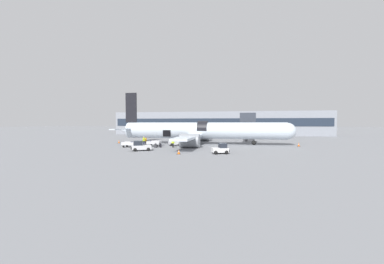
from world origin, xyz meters
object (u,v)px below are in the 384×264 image
at_px(baggage_cart_queued, 132,144).
at_px(ground_crew_loader_a, 144,141).
at_px(ground_crew_driver, 146,141).
at_px(baggage_tug_mid, 140,146).
at_px(baggage_tug_lead, 221,149).
at_px(airplane, 200,131).
at_px(baggage_tug_rear, 175,142).
at_px(baggage_cart_loading, 154,144).
at_px(suitcase_on_tarmac_spare, 161,146).
at_px(suitcase_on_tarmac_upright, 156,146).
at_px(ground_crew_loader_b, 173,143).

distance_m(baggage_cart_queued, ground_crew_loader_a, 3.83).
bearing_deg(ground_crew_driver, baggage_tug_mid, -72.61).
relative_size(baggage_tug_lead, ground_crew_loader_a, 1.53).
xyz_separation_m(airplane, baggage_tug_rear, (-4.39, -4.28, -2.15)).
xyz_separation_m(baggage_tug_mid, ground_crew_driver, (-3.02, 9.66, 0.14)).
bearing_deg(baggage_cart_loading, suitcase_on_tarmac_spare, -43.62).
height_order(ground_crew_driver, suitcase_on_tarmac_spare, ground_crew_driver).
xyz_separation_m(airplane, baggage_cart_queued, (-11.55, -9.12, -2.27)).
relative_size(baggage_tug_mid, ground_crew_loader_a, 1.93).
height_order(baggage_tug_mid, suitcase_on_tarmac_upright, baggage_tug_mid).
distance_m(baggage_tug_lead, baggage_cart_loading, 15.80).
relative_size(baggage_tug_rear, ground_crew_driver, 1.76).
xyz_separation_m(baggage_tug_lead, ground_crew_loader_a, (-16.17, 9.74, 0.29)).
xyz_separation_m(baggage_tug_mid, baggage_tug_rear, (3.26, 9.75, -0.08)).
xyz_separation_m(baggage_tug_lead, baggage_tug_rear, (-9.88, 10.87, -0.04)).
relative_size(baggage_tug_lead, suitcase_on_tarmac_upright, 3.57).
xyz_separation_m(ground_crew_loader_b, suitcase_on_tarmac_upright, (-2.98, -1.14, -0.52)).
bearing_deg(baggage_tug_lead, baggage_cart_loading, 148.04).
relative_size(baggage_tug_rear, baggage_cart_queued, 0.69).
xyz_separation_m(airplane, baggage_tug_mid, (-7.65, -14.03, -2.07)).
bearing_deg(ground_crew_loader_a, suitcase_on_tarmac_upright, -43.92).
bearing_deg(suitcase_on_tarmac_spare, ground_crew_loader_b, 13.34).
bearing_deg(suitcase_on_tarmac_upright, baggage_tug_lead, -26.05).
bearing_deg(ground_crew_loader_a, baggage_tug_rear, 10.19).
distance_m(baggage_tug_lead, ground_crew_driver, 19.43).
height_order(baggage_tug_lead, ground_crew_loader_a, ground_crew_loader_a).
distance_m(baggage_tug_mid, suitcase_on_tarmac_spare, 5.73).
distance_m(baggage_tug_lead, baggage_cart_queued, 18.08).
distance_m(baggage_tug_mid, ground_crew_driver, 10.12).
height_order(baggage_cart_queued, ground_crew_loader_a, ground_crew_loader_a).
xyz_separation_m(airplane, suitcase_on_tarmac_upright, (-6.82, -9.13, -2.44)).
relative_size(suitcase_on_tarmac_upright, suitcase_on_tarmac_spare, 0.97).
relative_size(airplane, baggage_cart_queued, 9.21).
bearing_deg(baggage_tug_lead, baggage_cart_queued, 160.51).
distance_m(ground_crew_loader_a, ground_crew_driver, 1.04).
bearing_deg(baggage_tug_rear, suitcase_on_tarmac_spare, -111.73).
bearing_deg(suitcase_on_tarmac_upright, ground_crew_loader_b, 20.86).
xyz_separation_m(ground_crew_loader_a, suitcase_on_tarmac_spare, (4.60, -3.12, -0.61)).
bearing_deg(airplane, baggage_tug_mid, -118.60).
height_order(baggage_tug_rear, suitcase_on_tarmac_upright, baggage_tug_rear).
relative_size(baggage_cart_loading, suitcase_on_tarmac_upright, 4.49).
relative_size(ground_crew_loader_a, ground_crew_loader_b, 1.12).
bearing_deg(baggage_tug_lead, ground_crew_loader_a, 148.95).
bearing_deg(baggage_cart_queued, suitcase_on_tarmac_upright, -0.14).
bearing_deg(baggage_cart_queued, ground_crew_loader_a, 76.85).
xyz_separation_m(baggage_tug_rear, baggage_cart_loading, (-3.52, -2.50, -0.12)).
distance_m(baggage_tug_mid, suitcase_on_tarmac_upright, 4.98).
relative_size(baggage_tug_lead, baggage_cart_loading, 0.80).
relative_size(baggage_cart_loading, ground_crew_loader_b, 2.14).
bearing_deg(airplane, baggage_cart_queued, -141.71).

